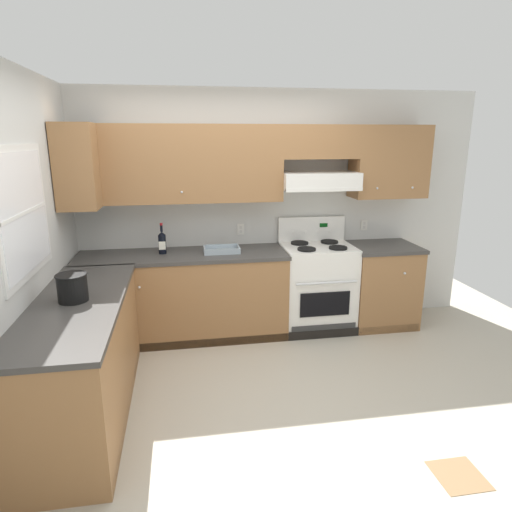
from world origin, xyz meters
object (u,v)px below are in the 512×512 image
at_px(bowl, 222,250).
at_px(bucket, 72,287).
at_px(stove, 317,286).
at_px(wine_bottle, 162,242).

xyz_separation_m(bowl, bucket, (-1.18, -1.23, 0.09)).
relative_size(stove, bowl, 3.29).
height_order(bowl, bucket, bucket).
distance_m(wine_bottle, bucket, 1.40).
bearing_deg(bowl, stove, 0.79).
bearing_deg(bowl, wine_bottle, 175.41).
xyz_separation_m(stove, wine_bottle, (-1.63, 0.03, 0.55)).
relative_size(bowl, bucket, 1.64).
xyz_separation_m(stove, bowl, (-1.04, -0.01, 0.45)).
xyz_separation_m(stove, bucket, (-2.22, -1.24, 0.54)).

